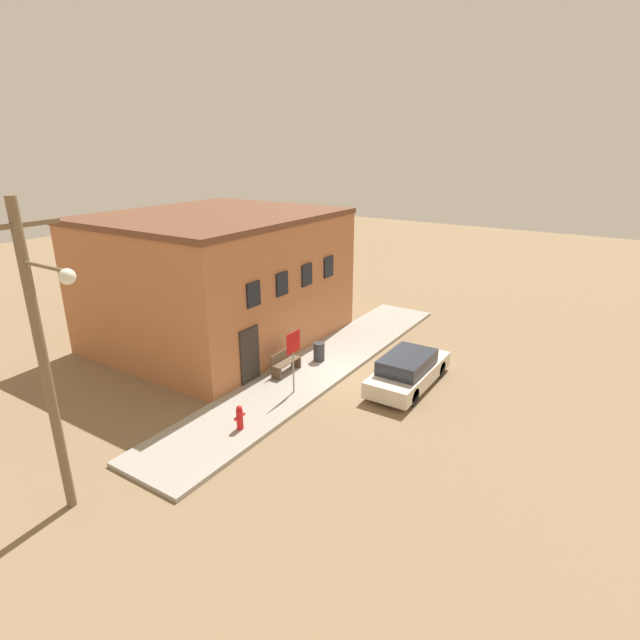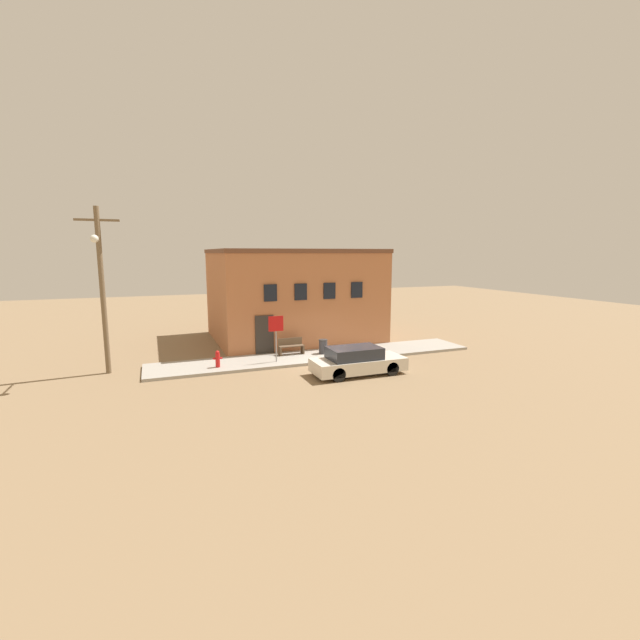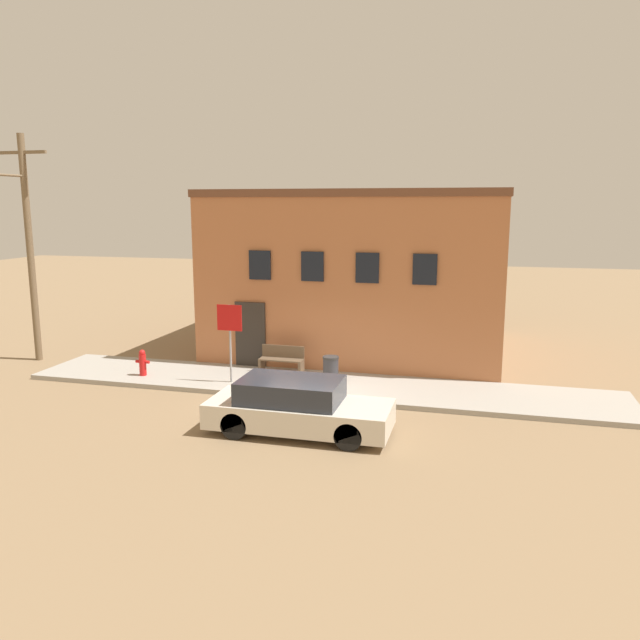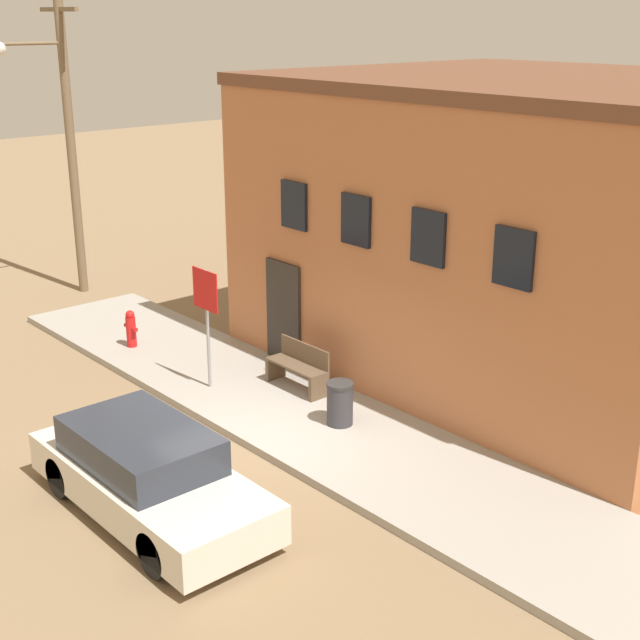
{
  "view_description": "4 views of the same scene",
  "coord_description": "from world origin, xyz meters",
  "px_view_note": "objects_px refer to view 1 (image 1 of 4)",
  "views": [
    {
      "loc": [
        -15.22,
        -8.5,
        8.42
      ],
      "look_at": [
        0.11,
        1.39,
        2.0
      ],
      "focal_mm": 28.0,
      "sensor_mm": 36.0,
      "label": 1
    },
    {
      "loc": [
        -7.97,
        -19.12,
        5.45
      ],
      "look_at": [
        0.11,
        1.39,
        2.0
      ],
      "focal_mm": 24.0,
      "sensor_mm": 36.0,
      "label": 2
    },
    {
      "loc": [
        4.53,
        -15.44,
        5.24
      ],
      "look_at": [
        0.11,
        1.39,
        2.0
      ],
      "focal_mm": 35.0,
      "sensor_mm": 36.0,
      "label": 3
    },
    {
      "loc": [
        10.55,
        -7.77,
        6.79
      ],
      "look_at": [
        0.11,
        1.39,
        2.0
      ],
      "focal_mm": 50.0,
      "sensor_mm": 36.0,
      "label": 4
    }
  ],
  "objects_px": {
    "fire_hydrant": "(240,417)",
    "trash_bin": "(319,352)",
    "stop_sign": "(293,350)",
    "bench": "(285,362)",
    "utility_pole": "(45,354)",
    "parked_car": "(408,370)"
  },
  "relations": [
    {
      "from": "bench",
      "to": "parked_car",
      "type": "bearing_deg",
      "value": -67.47
    },
    {
      "from": "stop_sign",
      "to": "trash_bin",
      "type": "relative_size",
      "value": 3.01
    },
    {
      "from": "stop_sign",
      "to": "utility_pole",
      "type": "bearing_deg",
      "value": 171.17
    },
    {
      "from": "fire_hydrant",
      "to": "bench",
      "type": "bearing_deg",
      "value": 17.19
    },
    {
      "from": "bench",
      "to": "utility_pole",
      "type": "distance_m",
      "value": 9.44
    },
    {
      "from": "utility_pole",
      "to": "bench",
      "type": "bearing_deg",
      "value": 0.35
    },
    {
      "from": "stop_sign",
      "to": "fire_hydrant",
      "type": "bearing_deg",
      "value": -179.91
    },
    {
      "from": "bench",
      "to": "fire_hydrant",
      "type": "bearing_deg",
      "value": -162.81
    },
    {
      "from": "fire_hydrant",
      "to": "trash_bin",
      "type": "relative_size",
      "value": 1.05
    },
    {
      "from": "stop_sign",
      "to": "utility_pole",
      "type": "relative_size",
      "value": 0.3
    },
    {
      "from": "parked_car",
      "to": "stop_sign",
      "type": "bearing_deg",
      "value": 133.78
    },
    {
      "from": "parked_car",
      "to": "bench",
      "type": "bearing_deg",
      "value": 112.53
    },
    {
      "from": "stop_sign",
      "to": "utility_pole",
      "type": "height_order",
      "value": "utility_pole"
    },
    {
      "from": "bench",
      "to": "stop_sign",
      "type": "bearing_deg",
      "value": -132.91
    },
    {
      "from": "stop_sign",
      "to": "parked_car",
      "type": "distance_m",
      "value": 4.39
    },
    {
      "from": "fire_hydrant",
      "to": "trash_bin",
      "type": "height_order",
      "value": "fire_hydrant"
    },
    {
      "from": "stop_sign",
      "to": "parked_car",
      "type": "xyz_separation_m",
      "value": [
        2.93,
        -3.06,
        -1.14
      ]
    },
    {
      "from": "bench",
      "to": "trash_bin",
      "type": "bearing_deg",
      "value": -16.05
    },
    {
      "from": "utility_pole",
      "to": "parked_car",
      "type": "relative_size",
      "value": 1.76
    },
    {
      "from": "trash_bin",
      "to": "stop_sign",
      "type": "bearing_deg",
      "value": -164.81
    },
    {
      "from": "bench",
      "to": "trash_bin",
      "type": "height_order",
      "value": "bench"
    },
    {
      "from": "fire_hydrant",
      "to": "trash_bin",
      "type": "xyz_separation_m",
      "value": [
        5.66,
        0.77,
        -0.02
      ]
    }
  ]
}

